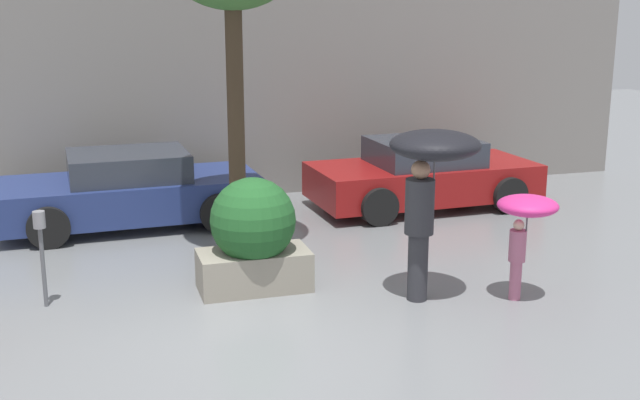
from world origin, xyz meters
The scene contains 8 objects.
ground_plane centered at (0.00, 0.00, 0.00)m, with size 40.00×40.00×0.00m, color slate.
building_facade centered at (0.00, 6.50, 3.00)m, with size 18.00×0.30×6.00m.
planter_box centered at (0.36, 1.45, 0.71)m, with size 1.37×1.06×1.42m.
person_adult centered at (2.28, 0.50, 1.64)m, with size 1.06×1.06×2.07m.
person_child centered at (3.36, 0.16, 1.06)m, with size 0.71×0.71×1.29m.
parked_car_near centered at (-0.91, 4.93, 0.56)m, with size 4.14×2.09×1.19m.
parked_car_far centered at (4.06, 4.68, 0.56)m, with size 3.93×2.09×1.19m.
parking_meter centered at (-2.12, 1.59, 0.84)m, with size 0.14×0.14×1.16m.
Camera 1 is at (-1.56, -7.86, 3.51)m, focal length 45.00 mm.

